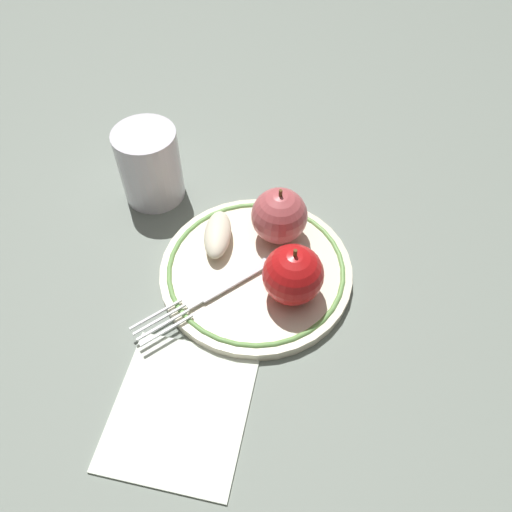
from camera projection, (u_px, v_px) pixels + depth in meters
ground_plane at (241, 269)px, 0.60m from camera, size 2.00×2.00×0.00m
plate at (256, 271)px, 0.59m from camera, size 0.23×0.23×0.02m
apple_red_whole at (279, 216)px, 0.59m from camera, size 0.07×0.07×0.08m
apple_second_whole at (293, 275)px, 0.53m from camera, size 0.07×0.07×0.08m
apple_slice_front at (218, 234)px, 0.60m from camera, size 0.05×0.08×0.02m
fork at (212, 293)px, 0.56m from camera, size 0.17×0.09×0.00m
drinking_glass at (150, 165)px, 0.64m from camera, size 0.08×0.08×0.10m
napkin_folded at (180, 409)px, 0.49m from camera, size 0.18×0.19×0.01m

